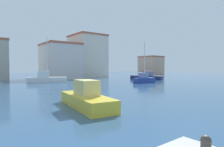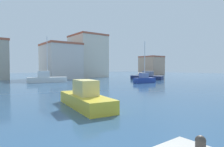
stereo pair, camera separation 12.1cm
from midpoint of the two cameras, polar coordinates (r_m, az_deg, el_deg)
The scene contains 9 objects.
water at distance 28.50m, azimuth -2.47°, elevation -3.75°, with size 160.00×160.00×0.00m, color #2D5175.
mooring_bollard at distance 4.29m, azimuth 26.02°, elevation -19.33°, with size 0.20×0.20×0.48m.
sailboat_white_far_right at distance 37.18m, azimuth -19.14°, elevation -1.39°, with size 7.25×3.86×8.56m.
motorboat_yellow_far_left at distance 13.36m, azimuth -7.87°, elevation -7.42°, with size 2.69×6.34×1.91m.
sailboat_blue_near_pier at distance 34.66m, azimuth 9.90°, elevation -1.65°, with size 4.29×1.88×7.48m.
motorboat_navy_distant_east at distance 44.37m, azimuth 10.63°, elevation -0.93°, with size 4.55×7.60×1.94m.
waterfront_apartments at distance 50.48m, azimuth -15.30°, elevation 3.69°, with size 8.36×10.06×8.93m.
harbor_office at distance 56.83m, azimuth -7.36°, elevation 5.27°, with size 8.70×10.20×12.38m.
warehouse_block at distance 77.57m, azimuth 11.89°, elevation 2.46°, with size 7.23×8.11×7.35m.
Camera 2 is at (-1.14, -3.34, 2.77)m, focal length 30.15 mm.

